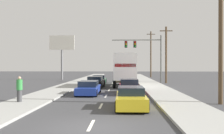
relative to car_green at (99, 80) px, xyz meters
The scene contains 16 objects.
ground_plane 2.00m from the car_green, 17.85° to the left, with size 140.00×140.00×0.00m, color #3D3D3F.
sidewalk_right 8.18m from the car_green, 32.69° to the right, with size 2.99×80.00×0.14m, color #9E9E99.
sidewalk_left 5.48m from the car_green, 126.11° to the right, with size 2.99×80.00×0.14m, color #9E9E99.
lane_markings 2.35m from the car_green, 36.73° to the right, with size 0.14×57.00×0.01m.
car_green is the anchor object (origin of this frame).
car_black 6.08m from the car_green, 88.66° to the right, with size 1.86×4.46×1.29m.
car_blue 12.80m from the car_green, 88.85° to the right, with size 1.84×4.48×1.20m.
box_truck 6.09m from the car_green, 53.76° to the right, with size 2.70×8.34×3.84m.
car_maroon 12.65m from the car_green, 72.65° to the right, with size 1.88×4.27×1.33m.
car_yellow 19.75m from the car_green, 79.28° to the right, with size 1.83×4.52×1.25m.
traffic_signal_mast 8.00m from the car_green, 24.65° to the left, with size 7.35×0.69×7.01m.
utility_pole_near 20.76m from the car_green, 61.82° to the right, with size 1.80×0.28×9.82m.
utility_pole_mid 10.28m from the car_green, ahead, with size 1.80×0.28×8.08m.
utility_pole_far 21.76m from the car_green, 63.87° to the left, with size 1.80×0.28×9.81m.
roadside_billboard 13.20m from the car_green, 128.11° to the left, with size 4.49×0.36×7.87m.
pedestrian_near_corner 18.58m from the car_green, 101.19° to the right, with size 0.38×0.38×1.67m.
Camera 1 is at (1.29, -9.91, 2.53)m, focal length 39.91 mm.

